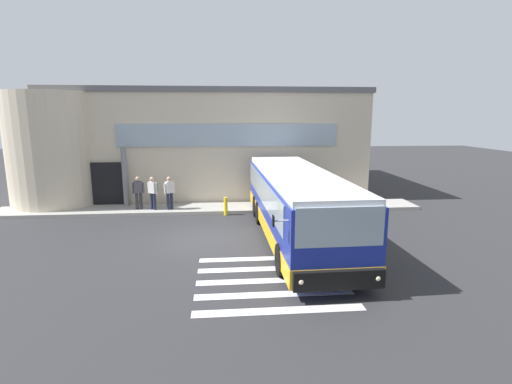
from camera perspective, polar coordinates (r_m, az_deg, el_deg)
ground_plane at (r=15.56m, az=-7.19°, el=-6.89°), size 80.00×90.00×0.02m
bay_paint_stripes at (r=11.71m, az=2.16°, el=-13.03°), size 4.40×3.96×0.01m
terminal_building at (r=26.42m, az=-7.95°, el=7.59°), size 19.58×13.80×6.34m
boarding_curb at (r=20.16m, az=-6.72°, el=-2.40°), size 21.78×2.00×0.15m
entry_support_column at (r=21.04m, az=-18.92°, el=2.13°), size 0.28×0.28×3.09m
bus_main_foreground at (r=15.23m, az=5.93°, el=-2.01°), size 3.02×11.05×2.70m
passenger_near_column at (r=20.23m, az=-17.11°, el=0.13°), size 0.59×0.26×1.68m
passenger_by_doorway at (r=19.92m, az=-15.09°, el=0.18°), size 0.52×0.49×1.68m
passenger_at_curb_edge at (r=19.76m, az=-12.76°, el=0.10°), size 0.49×0.41×1.68m
safety_bollard_yellow at (r=18.89m, az=-4.53°, el=-2.12°), size 0.18×0.18×0.90m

